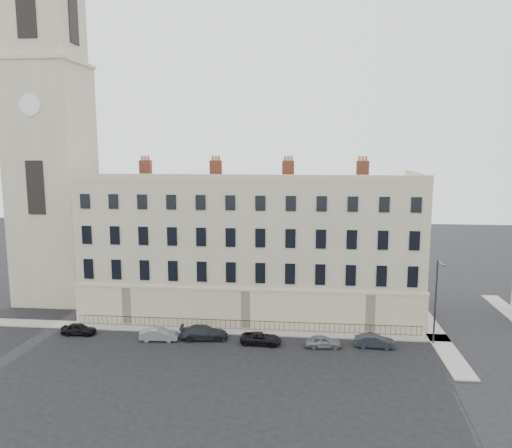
{
  "coord_description": "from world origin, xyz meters",
  "views": [
    {
      "loc": [
        -0.12,
        -42.74,
        18.52
      ],
      "look_at": [
        -5.33,
        10.0,
        10.27
      ],
      "focal_mm": 35.0,
      "sensor_mm": 36.0,
      "label": 1
    }
  ],
  "objects_px": {
    "car_f": "(375,341)",
    "car_d": "(261,338)",
    "car_c": "(204,333)",
    "car_b": "(159,334)",
    "car_e": "(323,342)",
    "streetlamp": "(436,298)",
    "car_a": "(79,329)"
  },
  "relations": [
    {
      "from": "car_f",
      "to": "car_d",
      "type": "bearing_deg",
      "value": 93.99
    },
    {
      "from": "car_f",
      "to": "streetlamp",
      "type": "relative_size",
      "value": 0.45
    },
    {
      "from": "car_d",
      "to": "car_f",
      "type": "xyz_separation_m",
      "value": [
        10.61,
        0.26,
        0.06
      ]
    },
    {
      "from": "car_d",
      "to": "car_f",
      "type": "relative_size",
      "value": 1.07
    },
    {
      "from": "car_c",
      "to": "streetlamp",
      "type": "distance_m",
      "value": 22.2
    },
    {
      "from": "car_a",
      "to": "streetlamp",
      "type": "height_order",
      "value": "streetlamp"
    },
    {
      "from": "car_e",
      "to": "streetlamp",
      "type": "distance_m",
      "value": 11.26
    },
    {
      "from": "car_c",
      "to": "car_e",
      "type": "distance_m",
      "value": 11.47
    },
    {
      "from": "car_b",
      "to": "streetlamp",
      "type": "xyz_separation_m",
      "value": [
        26.11,
        1.45,
        3.93
      ]
    },
    {
      "from": "car_c",
      "to": "streetlamp",
      "type": "relative_size",
      "value": 0.56
    },
    {
      "from": "car_e",
      "to": "streetlamp",
      "type": "bearing_deg",
      "value": -85.01
    },
    {
      "from": "car_c",
      "to": "streetlamp",
      "type": "bearing_deg",
      "value": -94.41
    },
    {
      "from": "car_b",
      "to": "streetlamp",
      "type": "bearing_deg",
      "value": -91.19
    },
    {
      "from": "car_b",
      "to": "car_d",
      "type": "xyz_separation_m",
      "value": [
        9.87,
        0.06,
        -0.06
      ]
    },
    {
      "from": "car_b",
      "to": "car_c",
      "type": "relative_size",
      "value": 0.8
    },
    {
      "from": "car_d",
      "to": "car_a",
      "type": "bearing_deg",
      "value": 91.87
    },
    {
      "from": "car_f",
      "to": "car_c",
      "type": "bearing_deg",
      "value": 91.22
    },
    {
      "from": "streetlamp",
      "to": "car_f",
      "type": "bearing_deg",
      "value": -164.52
    },
    {
      "from": "car_b",
      "to": "car_e",
      "type": "relative_size",
      "value": 1.09
    },
    {
      "from": "streetlamp",
      "to": "car_e",
      "type": "bearing_deg",
      "value": -166.94
    },
    {
      "from": "car_a",
      "to": "car_d",
      "type": "xyz_separation_m",
      "value": [
        18.25,
        -0.59,
        -0.03
      ]
    },
    {
      "from": "car_a",
      "to": "car_e",
      "type": "xyz_separation_m",
      "value": [
        24.07,
        -0.84,
        -0.0
      ]
    },
    {
      "from": "car_b",
      "to": "car_c",
      "type": "xyz_separation_m",
      "value": [
        4.26,
        0.71,
        0.06
      ]
    },
    {
      "from": "car_e",
      "to": "car_f",
      "type": "distance_m",
      "value": 4.82
    },
    {
      "from": "car_f",
      "to": "streetlamp",
      "type": "distance_m",
      "value": 6.96
    },
    {
      "from": "streetlamp",
      "to": "car_c",
      "type": "bearing_deg",
      "value": -173.96
    },
    {
      "from": "car_c",
      "to": "car_d",
      "type": "relative_size",
      "value": 1.18
    },
    {
      "from": "car_b",
      "to": "car_e",
      "type": "height_order",
      "value": "car_b"
    },
    {
      "from": "streetlamp",
      "to": "car_b",
      "type": "bearing_deg",
      "value": -172.72
    },
    {
      "from": "car_a",
      "to": "car_c",
      "type": "distance_m",
      "value": 12.64
    },
    {
      "from": "car_c",
      "to": "car_b",
      "type": "bearing_deg",
      "value": 93.11
    },
    {
      "from": "car_e",
      "to": "car_c",
      "type": "bearing_deg",
      "value": 81.51
    }
  ]
}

